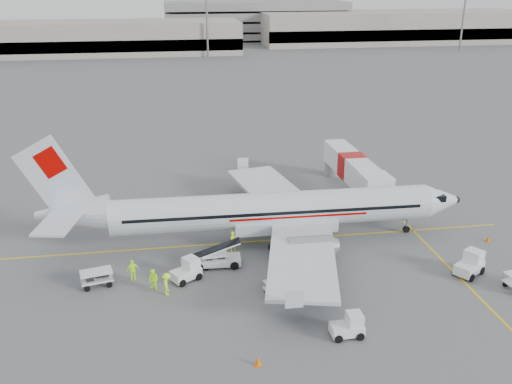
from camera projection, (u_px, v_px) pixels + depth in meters
ground at (260, 241)px, 49.30m from camera, size 360.00×360.00×0.00m
stripe_lead at (260, 241)px, 49.30m from camera, size 44.00×0.20×0.01m
stripe_cross at (455, 273)px, 43.99m from camera, size 0.20×20.00×0.01m
terminal_west at (46, 39)px, 161.67m from camera, size 110.00×22.00×9.00m
terminal_east at (394, 27)px, 191.56m from camera, size 90.00×26.00×10.00m
parking_garage at (255, 19)px, 198.03m from camera, size 62.00×24.00×14.00m
treeline at (182, 28)px, 209.61m from camera, size 300.00×3.00×6.00m
mast_center at (207, 16)px, 154.92m from camera, size 3.20×1.20×22.00m
mast_east at (464, 13)px, 165.99m from camera, size 3.20×1.20×22.00m
aircraft at (273, 187)px, 47.65m from camera, size 36.37×28.78×9.88m
jet_bridge at (351, 174)px, 59.25m from camera, size 3.49×16.32×4.26m
belt_loader at (216, 250)px, 44.64m from camera, size 5.18×2.19×2.75m
tug_fore at (470, 264)px, 43.49m from camera, size 2.77×2.48×1.86m
tug_mid at (347, 325)px, 36.09m from camera, size 2.10×1.22×1.61m
tug_aft at (186, 270)px, 42.72m from camera, size 2.52×2.23×1.69m
cart_loaded_a at (214, 260)px, 44.88m from camera, size 2.18×1.40×1.09m
cart_loaded_b at (97, 278)px, 42.05m from camera, size 2.53×1.82×1.20m
cart_empty_a at (279, 288)px, 40.93m from camera, size 2.29×1.65×1.08m
cone_nose at (488, 238)px, 49.14m from camera, size 0.38×0.38×0.62m
cone_port at (266, 166)px, 67.63m from camera, size 0.32×0.32×0.53m
cone_stbd at (258, 360)px, 33.54m from camera, size 0.41×0.41×0.66m
crew_a at (233, 241)px, 47.24m from camera, size 0.76×0.67×1.76m
crew_b at (153, 280)px, 41.42m from camera, size 1.01×0.97×1.64m
crew_c at (167, 284)px, 40.77m from camera, size 0.72×1.15×1.71m
crew_d at (133, 270)px, 42.79m from camera, size 1.05×0.68×1.66m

